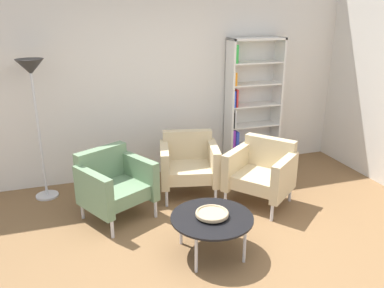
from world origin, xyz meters
name	(u,v)px	position (x,y,z in m)	size (l,w,h in m)	color
ground_plane	(219,269)	(0.00, 0.00, 0.00)	(8.32, 8.32, 0.00)	brown
plaster_back_panel	(155,73)	(0.00, 2.46, 1.45)	(6.40, 0.12, 2.90)	silver
bookshelf_tall	(250,106)	(1.36, 2.26, 0.93)	(0.80, 0.30, 1.90)	silver
coffee_table_low	(212,219)	(0.02, 0.27, 0.37)	(0.80, 0.80, 0.40)	black
decorative_bowl	(212,213)	(0.02, 0.27, 0.43)	(0.32, 0.32, 0.05)	tan
armchair_by_bookshelf	(262,171)	(0.98, 1.09, 0.41)	(0.94, 0.95, 0.78)	#C6B289
armchair_near_window	(114,183)	(-0.77, 1.30, 0.41)	(0.93, 0.90, 0.78)	slate
armchair_spare_guest	(189,163)	(0.22, 1.61, 0.41)	(0.84, 0.79, 0.78)	#C6B289
floor_lamp_torchiere	(32,84)	(-1.55, 2.07, 1.45)	(0.32, 0.32, 1.74)	silver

